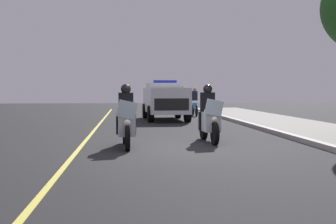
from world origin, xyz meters
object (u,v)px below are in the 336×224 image
(police_suv, at_px, (165,99))
(cyclist_background, at_px, (195,102))
(police_motorcycle_lead_right, at_px, (209,119))
(police_motorcycle_lead_left, at_px, (126,121))

(police_suv, xyz_separation_m, cyclist_background, (-3.24, 2.03, -0.22))
(cyclist_background, bearing_deg, police_motorcycle_lead_right, -6.78)
(cyclist_background, bearing_deg, police_suv, -32.11)
(police_motorcycle_lead_right, relative_size, police_suv, 0.43)
(police_motorcycle_lead_right, height_order, police_suv, police_suv)
(police_motorcycle_lead_left, height_order, cyclist_background, police_motorcycle_lead_left)
(police_motorcycle_lead_left, height_order, police_suv, police_suv)
(police_motorcycle_lead_left, distance_m, police_suv, 10.96)
(police_motorcycle_lead_left, bearing_deg, police_suv, 169.64)
(police_suv, bearing_deg, police_motorcycle_lead_left, -10.36)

